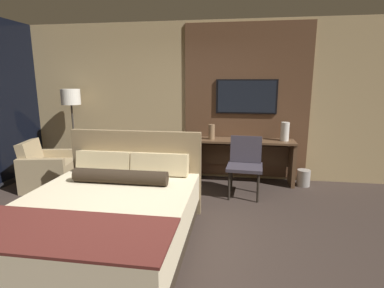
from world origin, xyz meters
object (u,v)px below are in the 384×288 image
(floor_lamp, at_px, (71,104))
(waste_bin, at_px, (303,178))
(desk_chair, at_px, (245,160))
(armchair_by_window, at_px, (48,171))
(tv, at_px, (246,97))
(desk, at_px, (245,154))
(bed, at_px, (107,218))
(vase_short, at_px, (285,132))
(vase_tall, at_px, (212,132))

(floor_lamp, height_order, waste_bin, floor_lamp)
(desk_chair, relative_size, armchair_by_window, 1.01)
(tv, relative_size, armchair_by_window, 1.17)
(desk, relative_size, floor_lamp, 1.03)
(tv, bearing_deg, bed, -120.08)
(desk, distance_m, vase_short, 0.78)
(desk_chair, relative_size, floor_lamp, 0.56)
(bed, xyz_separation_m, floor_lamp, (-1.65, 2.30, 1.03))
(desk, height_order, floor_lamp, floor_lamp)
(vase_tall, distance_m, vase_short, 1.24)
(armchair_by_window, height_order, vase_short, vase_short)
(bed, height_order, vase_short, bed)
(bed, bearing_deg, desk_chair, 50.19)
(waste_bin, bearing_deg, desk, 176.35)
(desk_chair, relative_size, vase_tall, 3.54)
(tv, distance_m, vase_short, 0.89)
(desk, bearing_deg, armchair_by_window, -166.71)
(bed, xyz_separation_m, waste_bin, (2.51, 2.34, -0.19))
(waste_bin, bearing_deg, tv, 166.19)
(bed, xyz_separation_m, desk, (1.50, 2.40, 0.18))
(bed, relative_size, vase_short, 6.80)
(desk_chair, bearing_deg, bed, -125.76)
(desk, height_order, vase_short, vase_short)
(desk_chair, height_order, floor_lamp, floor_lamp)
(armchair_by_window, distance_m, floor_lamp, 1.28)
(vase_tall, bearing_deg, waste_bin, -0.10)
(floor_lamp, bearing_deg, waste_bin, 0.52)
(tv, xyz_separation_m, desk_chair, (-0.00, -0.79, -0.95))
(vase_short, bearing_deg, desk, 179.30)
(floor_lamp, bearing_deg, desk, 1.86)
(bed, height_order, desk, bed)
(vase_tall, relative_size, vase_short, 0.82)
(bed, xyz_separation_m, armchair_by_window, (-1.78, 1.63, -0.06))
(vase_tall, xyz_separation_m, waste_bin, (1.59, -0.00, -0.76))
(desk_chair, height_order, vase_tall, vase_tall)
(desk, xyz_separation_m, vase_tall, (-0.58, -0.06, 0.38))
(floor_lamp, xyz_separation_m, waste_bin, (4.16, 0.04, -1.22))
(floor_lamp, bearing_deg, bed, -54.24)
(desk, xyz_separation_m, desk_chair, (-0.00, -0.61, 0.04))
(bed, bearing_deg, tv, 59.92)
(bed, bearing_deg, desk, 58.05)
(tv, xyz_separation_m, floor_lamp, (-3.15, -0.29, -0.14))
(vase_tall, xyz_separation_m, vase_short, (1.24, 0.05, 0.03))
(tv, relative_size, waste_bin, 3.79)
(waste_bin, bearing_deg, vase_tall, 179.90)
(vase_tall, distance_m, waste_bin, 1.76)
(vase_tall, height_order, vase_short, vase_short)
(waste_bin, bearing_deg, armchair_by_window, -170.61)
(tv, bearing_deg, floor_lamp, -174.81)
(tv, height_order, vase_tall, tv)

